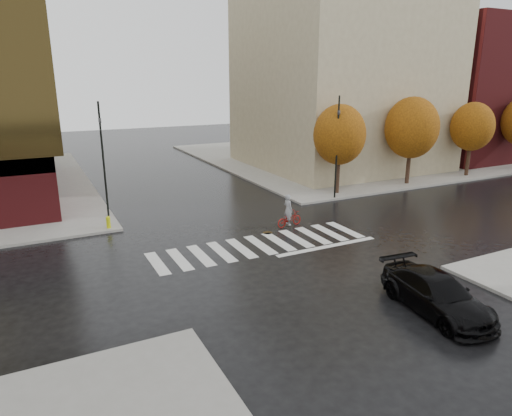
# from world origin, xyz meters

# --- Properties ---
(ground) EXTENTS (120.00, 120.00, 0.00)m
(ground) POSITION_xyz_m (0.00, 0.00, 0.00)
(ground) COLOR black
(ground) RESTS_ON ground
(sidewalk_ne) EXTENTS (30.00, 30.00, 0.15)m
(sidewalk_ne) POSITION_xyz_m (21.00, 21.00, 0.07)
(sidewalk_ne) COLOR gray
(sidewalk_ne) RESTS_ON ground
(crosswalk) EXTENTS (12.00, 3.00, 0.01)m
(crosswalk) POSITION_xyz_m (0.00, 0.50, 0.01)
(crosswalk) COLOR silver
(crosswalk) RESTS_ON ground
(building_ne_tan) EXTENTS (16.00, 16.00, 18.00)m
(building_ne_tan) POSITION_xyz_m (17.00, 17.00, 9.15)
(building_ne_tan) COLOR tan
(building_ne_tan) RESTS_ON sidewalk_ne
(building_ne_brick) EXTENTS (14.00, 14.00, 14.00)m
(building_ne_brick) POSITION_xyz_m (33.00, 16.00, 7.15)
(building_ne_brick) COLOR maroon
(building_ne_brick) RESTS_ON sidewalk_ne
(tree_ne_a) EXTENTS (3.80, 3.80, 6.50)m
(tree_ne_a) POSITION_xyz_m (10.00, 7.40, 4.46)
(tree_ne_a) COLOR black
(tree_ne_a) RESTS_ON sidewalk_ne
(tree_ne_b) EXTENTS (4.20, 4.20, 6.89)m
(tree_ne_b) POSITION_xyz_m (17.00, 7.40, 4.62)
(tree_ne_b) COLOR black
(tree_ne_b) RESTS_ON sidewalk_ne
(tree_ne_c) EXTENTS (3.60, 3.60, 6.31)m
(tree_ne_c) POSITION_xyz_m (24.00, 7.40, 4.37)
(tree_ne_c) COLOR black
(tree_ne_c) RESTS_ON sidewalk_ne
(sedan) EXTENTS (2.50, 5.13, 1.44)m
(sedan) POSITION_xyz_m (2.65, -8.72, 0.72)
(sedan) COLOR black
(sedan) RESTS_ON ground
(cyclist) EXTENTS (1.79, 0.86, 1.95)m
(cyclist) POSITION_xyz_m (2.92, 2.50, 0.67)
(cyclist) COLOR #9C130E
(cyclist) RESTS_ON ground
(traffic_light_nw) EXTENTS (0.20, 0.18, 6.98)m
(traffic_light_nw) POSITION_xyz_m (-6.30, 9.00, 4.09)
(traffic_light_nw) COLOR black
(traffic_light_nw) RESTS_ON sidewalk_nw
(traffic_light_ne) EXTENTS (0.18, 0.20, 7.14)m
(traffic_light_ne) POSITION_xyz_m (9.00, 6.30, 4.20)
(traffic_light_ne) COLOR black
(traffic_light_ne) RESTS_ON sidewalk_ne
(fire_hydrant) EXTENTS (0.25, 0.25, 0.71)m
(fire_hydrant) POSITION_xyz_m (-6.70, 6.50, 0.54)
(fire_hydrant) COLOR #C3CC0C
(fire_hydrant) RESTS_ON sidewalk_nw
(manhole) EXTENTS (0.65, 0.65, 0.01)m
(manhole) POSITION_xyz_m (1.24, 2.00, 0.01)
(manhole) COLOR #403017
(manhole) RESTS_ON ground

